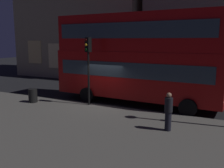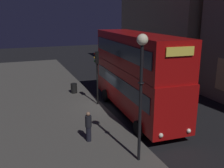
{
  "view_description": "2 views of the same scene",
  "coord_description": "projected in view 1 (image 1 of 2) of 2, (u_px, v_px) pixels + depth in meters",
  "views": [
    {
      "loc": [
        7.25,
        -13.53,
        3.98
      ],
      "look_at": [
        0.48,
        0.1,
        1.34
      ],
      "focal_mm": 40.65,
      "sensor_mm": 36.0,
      "label": 1
    },
    {
      "loc": [
        16.7,
        -6.4,
        6.7
      ],
      "look_at": [
        0.83,
        -0.19,
        2.03
      ],
      "focal_mm": 40.34,
      "sensor_mm": 36.0,
      "label": 2
    }
  ],
  "objects": [
    {
      "name": "ground_plane",
      "position": [
        104.0,
        105.0,
        15.8
      ],
      "size": [
        80.0,
        80.0,
        0.0
      ],
      "primitive_type": "plane",
      "color": "black"
    },
    {
      "name": "sidewalk_slab",
      "position": [
        47.0,
        131.0,
        11.06
      ],
      "size": [
        44.0,
        9.8,
        0.12
      ],
      "primitive_type": "cube",
      "color": "#4C4944",
      "rests_on": "ground"
    },
    {
      "name": "building_with_clock",
      "position": [
        91.0,
        13.0,
        29.2
      ],
      "size": [
        14.12,
        9.97,
        14.06
      ],
      "color": "tan",
      "rests_on": "ground"
    },
    {
      "name": "double_decker_bus",
      "position": [
        137.0,
        55.0,
        15.65
      ],
      "size": [
        10.71,
        3.26,
        5.54
      ],
      "rotation": [
        0.0,
        0.0,
        -0.05
      ],
      "color": "#9E0C0C",
      "rests_on": "ground"
    },
    {
      "name": "traffic_light_near_kerb",
      "position": [
        88.0,
        57.0,
        14.84
      ],
      "size": [
        0.38,
        0.39,
        4.02
      ],
      "rotation": [
        0.0,
        0.0,
        -0.28
      ],
      "color": "black",
      "rests_on": "sidewalk_slab"
    },
    {
      "name": "pedestrian",
      "position": [
        168.0,
        111.0,
        10.83
      ],
      "size": [
        0.35,
        0.35,
        1.67
      ],
      "rotation": [
        0.0,
        0.0,
        5.92
      ],
      "color": "black",
      "rests_on": "sidewalk_slab"
    },
    {
      "name": "litter_bin",
      "position": [
        33.0,
        96.0,
        15.9
      ],
      "size": [
        0.55,
        0.55,
        0.85
      ],
      "primitive_type": "cylinder",
      "color": "black",
      "rests_on": "sidewalk_slab"
    }
  ]
}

